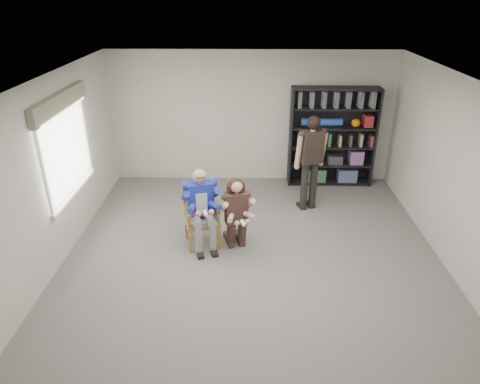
# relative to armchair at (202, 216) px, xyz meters

# --- Properties ---
(room_shell) EXTENTS (6.00, 7.00, 2.80)m
(room_shell) POSITION_rel_armchair_xyz_m (0.83, -0.77, 0.88)
(room_shell) COLOR beige
(room_shell) RESTS_ON ground
(floor) EXTENTS (6.00, 7.00, 0.01)m
(floor) POSITION_rel_armchair_xyz_m (0.83, -0.77, -0.52)
(floor) COLOR slate
(floor) RESTS_ON ground
(window_left) EXTENTS (0.16, 2.00, 1.75)m
(window_left) POSITION_rel_armchair_xyz_m (-2.12, 0.23, 1.11)
(window_left) COLOR white
(window_left) RESTS_ON room_shell
(armchair) EXTENTS (0.74, 0.72, 1.03)m
(armchair) POSITION_rel_armchair_xyz_m (0.00, 0.00, 0.00)
(armchair) COLOR olive
(armchair) RESTS_ON floor
(seated_man) EXTENTS (0.78, 0.93, 1.34)m
(seated_man) POSITION_rel_armchair_xyz_m (-0.00, 0.00, 0.16)
(seated_man) COLOR navy
(seated_man) RESTS_ON floor
(kneeling_woman) EXTENTS (0.72, 0.94, 1.23)m
(kneeling_woman) POSITION_rel_armchair_xyz_m (0.58, -0.12, 0.10)
(kneeling_woman) COLOR #31201B
(kneeling_woman) RESTS_ON floor
(bookshelf) EXTENTS (1.80, 0.38, 2.10)m
(bookshelf) POSITION_rel_armchair_xyz_m (2.53, 2.51, 0.53)
(bookshelf) COLOR black
(bookshelf) RESTS_ON floor
(standing_man) EXTENTS (0.65, 0.50, 1.85)m
(standing_man) POSITION_rel_armchair_xyz_m (1.93, 1.30, 0.41)
(standing_man) COLOR black
(standing_man) RESTS_ON floor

